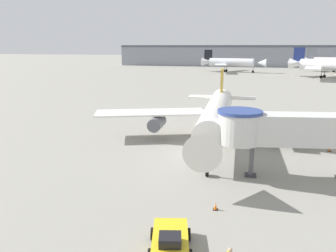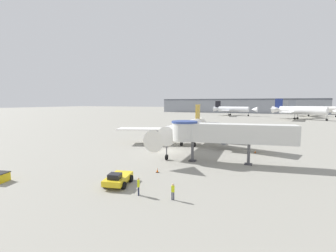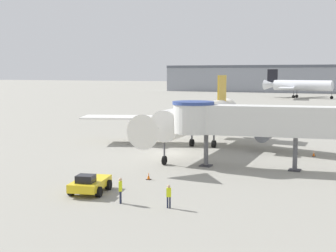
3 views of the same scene
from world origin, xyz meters
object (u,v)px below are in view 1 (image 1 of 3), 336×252
Objects in this scene: main_airplane at (216,115)px; jet_bridge at (303,129)px; background_jet_navy_tail at (330,65)px; background_jet_black_tail at (230,62)px; traffic_cone_near_nose at (215,206)px; traffic_cone_starboard_wing at (330,149)px; pushback_tug_yellow at (170,240)px.

main_airplane is 12.42m from jet_bridge.
main_airplane is 0.95× the size of background_jet_navy_tail.
background_jet_black_tail is 0.87× the size of background_jet_navy_tail.
traffic_cone_starboard_wing is at bearing 56.35° from traffic_cone_near_nose.
background_jet_black_tail is 44.97m from background_jet_navy_tail.
traffic_cone_starboard_wing is at bearing 0.39° from main_airplane.
traffic_cone_near_nose is 137.36m from background_jet_black_tail.
jet_bridge is at bearing -46.59° from main_airplane.
pushback_tug_yellow is at bearing -166.79° from background_jet_black_tail.
traffic_cone_starboard_wing is 0.02× the size of background_jet_black_tail.
main_airplane is at bearing 95.81° from traffic_cone_near_nose.
background_jet_navy_tail reaches higher than jet_bridge.
pushback_tug_yellow is at bearing -110.01° from traffic_cone_near_nose.
traffic_cone_starboard_wing is (4.61, 9.21, -4.39)m from jet_bridge.
background_jet_black_tail reaches higher than traffic_cone_near_nose.
background_jet_black_tail is at bearing 79.53° from pushback_tug_yellow.
jet_bridge is 28.95× the size of traffic_cone_starboard_wing.
traffic_cone_near_nose is at bearing 57.46° from pushback_tug_yellow.
main_airplane reaches higher than jet_bridge.
main_airplane is at bearing -166.21° from background_jet_black_tail.
pushback_tug_yellow is 7.01× the size of traffic_cone_starboard_wing.
traffic_cone_near_nose is (-7.01, -8.25, -4.39)m from jet_bridge.
background_jet_navy_tail is at bearing 69.61° from main_airplane.
traffic_cone_near_nose is (-11.63, -17.46, -0.01)m from traffic_cone_starboard_wing.
main_airplane is at bearing -178.10° from traffic_cone_starboard_wing.
jet_bridge reaches higher than traffic_cone_near_nose.
background_jet_navy_tail is (24.55, 106.15, 0.35)m from jet_bridge.
jet_bridge is (8.74, -8.77, 0.94)m from main_airplane.
traffic_cone_near_nose is at bearing -139.66° from jet_bridge.
traffic_cone_near_nose is 118.77m from background_jet_navy_tail.
traffic_cone_starboard_wing is 99.08m from background_jet_navy_tail.
background_jet_black_tail is at bearing 98.96° from traffic_cone_starboard_wing.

